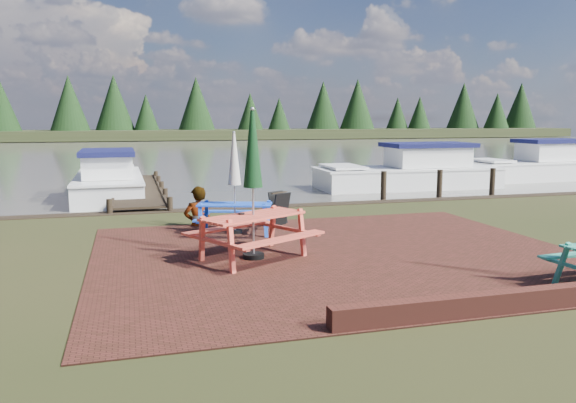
% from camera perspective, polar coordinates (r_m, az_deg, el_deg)
% --- Properties ---
extents(ground, '(120.00, 120.00, 0.00)m').
position_cam_1_polar(ground, '(9.78, 7.27, -6.75)').
color(ground, black).
rests_on(ground, ground).
extents(paving, '(9.00, 7.50, 0.02)m').
position_cam_1_polar(paving, '(10.67, 5.17, -5.37)').
color(paving, '#351810').
rests_on(paving, ground).
extents(brick_wall, '(6.21, 1.79, 0.30)m').
position_cam_1_polar(brick_wall, '(8.91, 26.60, -8.10)').
color(brick_wall, '#4C1E16').
rests_on(brick_wall, ground).
extents(water, '(120.00, 60.00, 0.02)m').
position_cam_1_polar(water, '(45.90, -11.17, 5.08)').
color(water, '#49473E').
rests_on(water, ground).
extents(far_treeline, '(120.00, 10.00, 8.10)m').
position_cam_1_polar(far_treeline, '(74.77, -13.10, 8.77)').
color(far_treeline, black).
rests_on(far_treeline, ground).
extents(picnic_table_red, '(2.55, 2.46, 2.71)m').
position_cam_1_polar(picnic_table_red, '(10.14, -3.56, -0.66)').
color(picnic_table_red, '#D64B36').
rests_on(picnic_table_red, ground).
extents(picnic_table_blue, '(1.98, 1.87, 2.25)m').
position_cam_1_polar(picnic_table_blue, '(12.46, -5.43, 0.27)').
color(picnic_table_blue, blue).
rests_on(picnic_table_blue, ground).
extents(chalkboard, '(0.53, 0.70, 0.81)m').
position_cam_1_polar(chalkboard, '(13.41, -0.89, -0.72)').
color(chalkboard, black).
rests_on(chalkboard, ground).
extents(jetty, '(1.76, 9.08, 1.00)m').
position_cam_1_polar(jetty, '(20.10, -15.03, 1.18)').
color(jetty, black).
rests_on(jetty, ground).
extents(boat_jetty, '(2.30, 6.45, 1.86)m').
position_cam_1_polar(boat_jetty, '(20.46, -17.73, 1.88)').
color(boat_jetty, white).
rests_on(boat_jetty, ground).
extents(boat_near, '(7.32, 2.72, 1.96)m').
position_cam_1_polar(boat_near, '(22.75, 12.41, 2.78)').
color(boat_near, white).
rests_on(boat_near, ground).
extents(boat_far, '(6.49, 2.46, 2.01)m').
position_cam_1_polar(boat_far, '(27.55, 24.11, 3.22)').
color(boat_far, white).
rests_on(boat_far, ground).
extents(person, '(0.71, 0.49, 1.89)m').
position_cam_1_polar(person, '(13.45, -9.18, 1.47)').
color(person, gray).
rests_on(person, ground).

